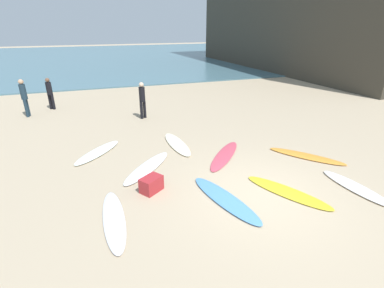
{
  "coord_description": "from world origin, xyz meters",
  "views": [
    {
      "loc": [
        -3.83,
        -5.56,
        4.28
      ],
      "look_at": [
        -0.89,
        3.23,
        0.3
      ],
      "focal_mm": 26.55,
      "sensor_mm": 36.0,
      "label": 1
    }
  ],
  "objects": [
    {
      "name": "surfboard_3",
      "position": [
        2.72,
        1.55,
        0.04
      ],
      "size": [
        2.01,
        2.29,
        0.07
      ],
      "primitive_type": "ellipsoid",
      "rotation": [
        0.0,
        0.0,
        0.69
      ],
      "color": "orange",
      "rests_on": "ground_plane"
    },
    {
      "name": "surfboard_5",
      "position": [
        2.66,
        -0.57,
        0.04
      ],
      "size": [
        0.78,
        2.19,
        0.09
      ],
      "primitive_type": "ellipsoid",
      "rotation": [
        0.0,
        0.0,
        3.26
      ],
      "color": "silver",
      "rests_on": "ground_plane"
    },
    {
      "name": "beachgoer_mid",
      "position": [
        -1.88,
        7.68,
        0.97
      ],
      "size": [
        0.39,
        0.39,
        1.73
      ],
      "rotation": [
        0.0,
        0.0,
        3.72
      ],
      "color": "black",
      "rests_on": "ground_plane"
    },
    {
      "name": "surfboard_1",
      "position": [
        -4.11,
        4.16,
        0.04
      ],
      "size": [
        1.89,
        2.07,
        0.09
      ],
      "primitive_type": "ellipsoid",
      "rotation": [
        0.0,
        0.0,
        2.43
      ],
      "color": "white",
      "rests_on": "ground_plane"
    },
    {
      "name": "surfboard_4",
      "position": [
        0.72,
        -0.16,
        0.03
      ],
      "size": [
        1.68,
        2.42,
        0.06
      ],
      "primitive_type": "ellipsoid",
      "rotation": [
        0.0,
        0.0,
        3.64
      ],
      "color": "yellow",
      "rests_on": "ground_plane"
    },
    {
      "name": "beachgoer_near",
      "position": [
        -6.24,
        10.78,
        0.92
      ],
      "size": [
        0.39,
        0.39,
        1.65
      ],
      "rotation": [
        0.0,
        0.0,
        2.49
      ],
      "color": "black",
      "rests_on": "ground_plane"
    },
    {
      "name": "surfboard_2",
      "position": [
        -1.03,
        0.08,
        0.04
      ],
      "size": [
        1.24,
        2.65,
        0.08
      ],
      "primitive_type": "ellipsoid",
      "rotation": [
        0.0,
        0.0,
        3.41
      ],
      "color": "#5291DA",
      "rests_on": "ground_plane"
    },
    {
      "name": "beachgoer_far",
      "position": [
        -7.23,
        9.76,
        1.03
      ],
      "size": [
        0.31,
        0.34,
        1.82
      ],
      "rotation": [
        0.0,
        0.0,
        1.45
      ],
      "color": "#1E3342",
      "rests_on": "ground_plane"
    },
    {
      "name": "surfboard_7",
      "position": [
        0.07,
        2.52,
        0.03
      ],
      "size": [
        2.11,
        2.3,
        0.06
      ],
      "primitive_type": "ellipsoid",
      "rotation": [
        0.0,
        0.0,
        -0.72
      ],
      "color": "#D3485D",
      "rests_on": "ground_plane"
    },
    {
      "name": "surfboard_6",
      "position": [
        -1.23,
        3.99,
        0.04
      ],
      "size": [
        0.74,
        2.42,
        0.08
      ],
      "primitive_type": "ellipsoid",
      "rotation": [
        0.0,
        0.0,
        3.21
      ],
      "color": "beige",
      "rests_on": "ground_plane"
    },
    {
      "name": "surfboard_0",
      "position": [
        -2.64,
        2.46,
        0.04
      ],
      "size": [
        2.05,
        2.19,
        0.09
      ],
      "primitive_type": "ellipsoid",
      "rotation": [
        0.0,
        0.0,
        -0.73
      ],
      "color": "white",
      "rests_on": "ground_plane"
    },
    {
      "name": "surfboard_8",
      "position": [
        -3.85,
        0.15,
        0.04
      ],
      "size": [
        0.51,
        2.41,
        0.08
      ],
      "primitive_type": "ellipsoid",
      "rotation": [
        0.0,
        0.0,
        3.15
      ],
      "color": "silver",
      "rests_on": "ground_plane"
    },
    {
      "name": "beach_cooler",
      "position": [
        -2.77,
        1.13,
        0.21
      ],
      "size": [
        0.71,
        0.67,
        0.42
      ],
      "primitive_type": "cube",
      "rotation": [
        0.0,
        0.0,
        0.62
      ],
      "color": "#B2282D",
      "rests_on": "ground_plane"
    },
    {
      "name": "ground_plane",
      "position": [
        0.0,
        0.0,
        0.0
      ],
      "size": [
        120.0,
        120.0,
        0.0
      ],
      "primitive_type": "plane",
      "color": "tan"
    },
    {
      "name": "ocean_water",
      "position": [
        0.0,
        35.12,
        0.04
      ],
      "size": [
        120.0,
        40.0,
        0.08
      ],
      "primitive_type": "cube",
      "color": "slate",
      "rests_on": "ground_plane"
    }
  ]
}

